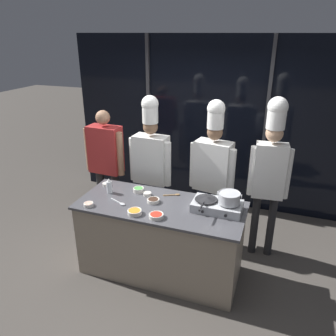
{
  "coord_description": "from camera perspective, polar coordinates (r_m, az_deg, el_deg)",
  "views": [
    {
      "loc": [
        1.17,
        -3.03,
        2.71
      ],
      "look_at": [
        0.0,
        0.25,
        1.26
      ],
      "focal_mm": 35.0,
      "sensor_mm": 36.0,
      "label": 1
    }
  ],
  "objects": [
    {
      "name": "stock_pot",
      "position": [
        3.54,
        10.62,
        -5.11
      ],
      "size": [
        0.26,
        0.23,
        0.12
      ],
      "color": "#B7BABF",
      "rests_on": "portable_stove"
    },
    {
      "name": "prep_bowl_shrimp",
      "position": [
        3.78,
        -13.68,
        -6.15
      ],
      "size": [
        0.11,
        0.11,
        0.04
      ],
      "color": "silver",
      "rests_on": "demo_counter"
    },
    {
      "name": "prep_bowl_chili_flakes",
      "position": [
        3.46,
        -2.07,
        -8.26
      ],
      "size": [
        0.16,
        0.16,
        0.04
      ],
      "color": "silver",
      "rests_on": "demo_counter"
    },
    {
      "name": "prep_bowl_soy_glaze",
      "position": [
        3.76,
        -2.58,
        -5.63
      ],
      "size": [
        0.14,
        0.14,
        0.04
      ],
      "color": "silver",
      "rests_on": "demo_counter"
    },
    {
      "name": "squeeze_bottle_clear",
      "position": [
        4.0,
        -10.21,
        -3.09
      ],
      "size": [
        0.06,
        0.06,
        0.19
      ],
      "color": "white",
      "rests_on": "demo_counter"
    },
    {
      "name": "prep_bowl_garlic",
      "position": [
        4.22,
        -10.7,
        -2.77
      ],
      "size": [
        0.1,
        0.1,
        0.04
      ],
      "color": "silver",
      "rests_on": "demo_counter"
    },
    {
      "name": "chef_sous",
      "position": [
        4.21,
        7.82,
        0.31
      ],
      "size": [
        0.6,
        0.31,
        1.98
      ],
      "rotation": [
        0.0,
        0.0,
        2.98
      ],
      "color": "#2D3856",
      "rests_on": "ground_plane"
    },
    {
      "name": "window_wall_back",
      "position": [
        5.32,
        6.34,
        7.64
      ],
      "size": [
        4.44,
        0.09,
        2.7
      ],
      "color": "black",
      "rests_on": "ground_plane"
    },
    {
      "name": "frying_pan",
      "position": [
        3.6,
        6.69,
        -5.24
      ],
      "size": [
        0.25,
        0.44,
        0.04
      ],
      "color": "#232326",
      "rests_on": "portable_stove"
    },
    {
      "name": "ground_plane",
      "position": [
        4.23,
        -1.2,
        -17.24
      ],
      "size": [
        24.0,
        24.0,
        0.0
      ],
      "primitive_type": "plane",
      "color": "#47423D"
    },
    {
      "name": "chef_line",
      "position": [
        4.06,
        17.4,
        0.54
      ],
      "size": [
        0.48,
        0.23,
        2.06
      ],
      "rotation": [
        0.0,
        0.0,
        3.24
      ],
      "color": "#232326",
      "rests_on": "ground_plane"
    },
    {
      "name": "serving_spoon_slotted",
      "position": [
        3.91,
        1.17,
        -4.67
      ],
      "size": [
        0.2,
        0.11,
        0.02
      ],
      "color": "olive",
      "rests_on": "demo_counter"
    },
    {
      "name": "prep_bowl_carrots",
      "position": [
        3.54,
        -5.85,
        -7.58
      ],
      "size": [
        0.16,
        0.16,
        0.05
      ],
      "color": "silver",
      "rests_on": "demo_counter"
    },
    {
      "name": "portable_stove",
      "position": [
        3.62,
        8.56,
        -6.55
      ],
      "size": [
        0.53,
        0.33,
        0.11
      ],
      "color": "#B2B5BA",
      "rests_on": "demo_counter"
    },
    {
      "name": "demo_counter",
      "position": [
        3.95,
        -1.25,
        -12.15
      ],
      "size": [
        1.89,
        0.81,
        0.91
      ],
      "color": "gray",
      "rests_on": "ground_plane"
    },
    {
      "name": "person_guest",
      "position": [
        4.76,
        -10.78,
        1.74
      ],
      "size": [
        0.61,
        0.26,
        1.73
      ],
      "rotation": [
        0.0,
        0.0,
        3.09
      ],
      "color": "#232326",
      "rests_on": "ground_plane"
    },
    {
      "name": "prep_bowl_onion",
      "position": [
        3.91,
        -3.63,
        -4.5
      ],
      "size": [
        0.1,
        0.1,
        0.04
      ],
      "color": "silver",
      "rests_on": "demo_counter"
    },
    {
      "name": "prep_bowl_scallions",
      "position": [
        4.0,
        -5.15,
        -3.75
      ],
      "size": [
        0.13,
        0.13,
        0.05
      ],
      "color": "silver",
      "rests_on": "demo_counter"
    },
    {
      "name": "chef_head",
      "position": [
        4.38,
        -2.98,
        1.54
      ],
      "size": [
        0.6,
        0.26,
        1.99
      ],
      "rotation": [
        0.0,
        0.0,
        3.09
      ],
      "color": "#2D3856",
      "rests_on": "ground_plane"
    },
    {
      "name": "serving_spoon_solid",
      "position": [
        3.77,
        -8.28,
        -6.06
      ],
      "size": [
        0.24,
        0.13,
        0.02
      ],
      "color": "#B2B5BA",
      "rests_on": "demo_counter"
    }
  ]
}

